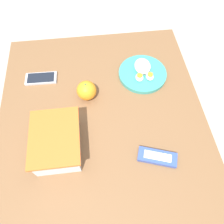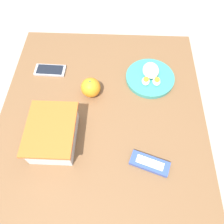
{
  "view_description": "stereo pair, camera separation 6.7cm",
  "coord_description": "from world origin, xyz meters",
  "px_view_note": "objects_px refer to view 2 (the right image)",
  "views": [
    {
      "loc": [
        -0.43,
        0.01,
        1.47
      ],
      "look_at": [
        -0.01,
        -0.04,
        0.75
      ],
      "focal_mm": 35.0,
      "sensor_mm": 36.0,
      "label": 1
    },
    {
      "loc": [
        -0.43,
        -0.06,
        1.47
      ],
      "look_at": [
        -0.01,
        -0.04,
        0.75
      ],
      "focal_mm": 35.0,
      "sensor_mm": 36.0,
      "label": 2
    }
  ],
  "objects_px": {
    "food_container": "(53,134)",
    "orange_fruit": "(91,87)",
    "rice_plate": "(150,76)",
    "candy_bar": "(150,163)",
    "cell_phone": "(50,70)"
  },
  "relations": [
    {
      "from": "cell_phone",
      "to": "orange_fruit",
      "type": "bearing_deg",
      "value": -120.24
    },
    {
      "from": "rice_plate",
      "to": "orange_fruit",
      "type": "bearing_deg",
      "value": 109.28
    },
    {
      "from": "food_container",
      "to": "candy_bar",
      "type": "xyz_separation_m",
      "value": [
        -0.08,
        -0.34,
        -0.03
      ]
    },
    {
      "from": "orange_fruit",
      "to": "rice_plate",
      "type": "relative_size",
      "value": 0.38
    },
    {
      "from": "food_container",
      "to": "cell_phone",
      "type": "height_order",
      "value": "food_container"
    },
    {
      "from": "orange_fruit",
      "to": "candy_bar",
      "type": "bearing_deg",
      "value": -142.23
    },
    {
      "from": "food_container",
      "to": "orange_fruit",
      "type": "height_order",
      "value": "food_container"
    },
    {
      "from": "candy_bar",
      "to": "cell_phone",
      "type": "xyz_separation_m",
      "value": [
        0.41,
        0.42,
        -0.0
      ]
    },
    {
      "from": "orange_fruit",
      "to": "candy_bar",
      "type": "distance_m",
      "value": 0.38
    },
    {
      "from": "candy_bar",
      "to": "rice_plate",
      "type": "bearing_deg",
      "value": -2.89
    },
    {
      "from": "candy_bar",
      "to": "orange_fruit",
      "type": "bearing_deg",
      "value": 37.77
    },
    {
      "from": "food_container",
      "to": "rice_plate",
      "type": "bearing_deg",
      "value": -50.39
    },
    {
      "from": "rice_plate",
      "to": "candy_bar",
      "type": "distance_m",
      "value": 0.38
    },
    {
      "from": "candy_bar",
      "to": "cell_phone",
      "type": "height_order",
      "value": "candy_bar"
    },
    {
      "from": "food_container",
      "to": "orange_fruit",
      "type": "bearing_deg",
      "value": -28.2
    }
  ]
}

